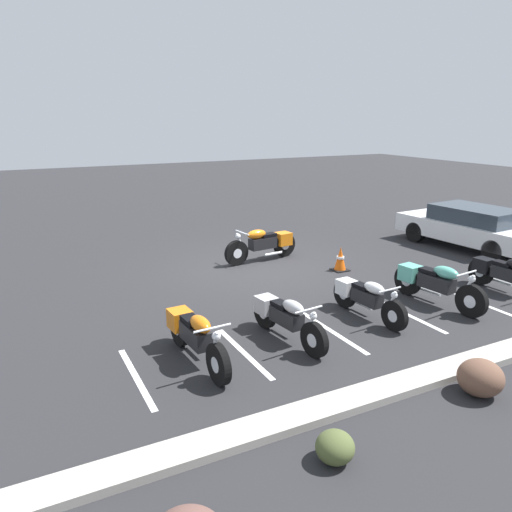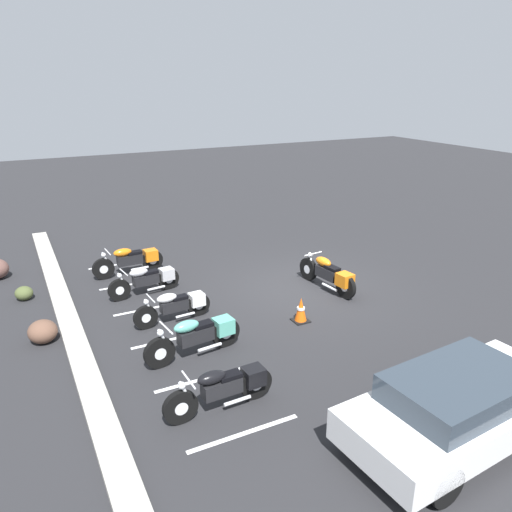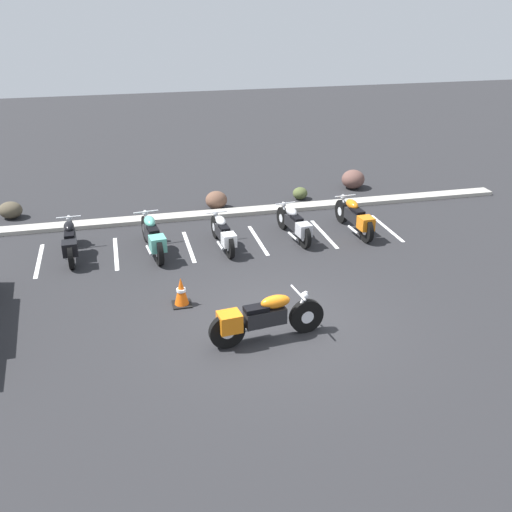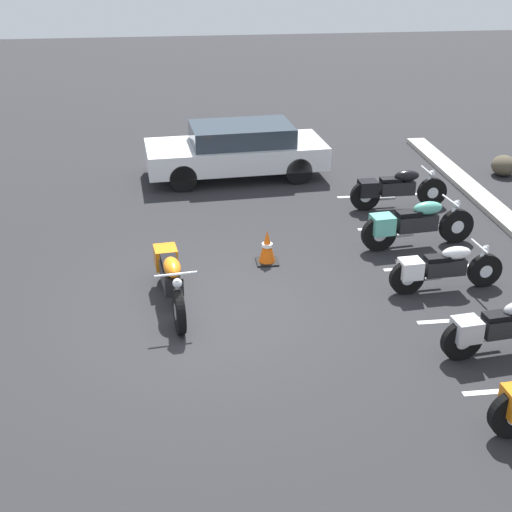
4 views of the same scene
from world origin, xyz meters
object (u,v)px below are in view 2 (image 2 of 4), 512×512
parked_bike_0 (225,387)px  landscape_rock_3 (43,331)px  parked_bike_1 (198,335)px  parked_bike_4 (132,260)px  motorcycle_orange_featured (329,274)px  car_white (461,404)px  parked_bike_2 (176,306)px  traffic_cone (301,310)px  landscape_rock_1 (24,293)px  parked_bike_3 (148,279)px

parked_bike_0 → landscape_rock_3: 5.01m
parked_bike_1 → parked_bike_4: bearing=-95.5°
motorcycle_orange_featured → car_white: 6.45m
parked_bike_2 → traffic_cone: size_ratio=3.14×
parked_bike_4 → landscape_rock_1: bearing=7.0°
car_white → landscape_rock_1: car_white is taller
parked_bike_0 → parked_bike_3: parked_bike_0 is taller
parked_bike_0 → landscape_rock_1: size_ratio=4.48×
parked_bike_3 → landscape_rock_3: size_ratio=3.13×
motorcycle_orange_featured → landscape_rock_1: size_ratio=4.78×
traffic_cone → parked_bike_1: bearing=97.1°
parked_bike_4 → traffic_cone: (-5.15, -2.97, -0.16)m
parked_bike_0 → traffic_cone: 3.91m
car_white → traffic_cone: car_white is taller
parked_bike_2 → traffic_cone: 3.12m
parked_bike_1 → parked_bike_2: parked_bike_1 is taller
motorcycle_orange_featured → landscape_rock_3: 7.66m
landscape_rock_1 → traffic_cone: 7.64m
motorcycle_orange_featured → traffic_cone: motorcycle_orange_featured is taller
landscape_rock_3 → parked_bike_3: bearing=-61.3°
parked_bike_0 → parked_bike_3: 5.78m
parked_bike_1 → traffic_cone: 2.89m
parked_bike_3 → landscape_rock_1: size_ratio=4.30×
parked_bike_3 → motorcycle_orange_featured: bearing=149.3°
landscape_rock_3 → traffic_cone: traffic_cone is taller
parked_bike_2 → motorcycle_orange_featured: bearing=174.3°
parked_bike_1 → landscape_rock_1: bearing=-63.2°
parked_bike_3 → landscape_rock_1: (1.16, 3.17, -0.24)m
motorcycle_orange_featured → car_white: car_white is taller
landscape_rock_1 → parked_bike_0: bearing=-156.5°
motorcycle_orange_featured → traffic_cone: bearing=120.0°
parked_bike_1 → parked_bike_3: (3.77, 0.09, -0.04)m
landscape_rock_1 → parked_bike_2: bearing=-133.1°
parked_bike_3 → car_white: size_ratio=0.47×
motorcycle_orange_featured → traffic_cone: size_ratio=3.60×
landscape_rock_1 → traffic_cone: bearing=-126.8°
parked_bike_2 → parked_bike_3: parked_bike_3 is taller
parked_bike_0 → landscape_rock_3: size_ratio=3.26×
parked_bike_1 → traffic_cone: bearing=-179.6°
motorcycle_orange_featured → parked_bike_0: bearing=120.4°
parked_bike_1 → parked_bike_4: parked_bike_1 is taller
parked_bike_0 → landscape_rock_1: (6.93, 3.01, -0.26)m
car_white → landscape_rock_1: (9.48, 6.18, -0.49)m
motorcycle_orange_featured → parked_bike_1: bearing=103.2°
motorcycle_orange_featured → parked_bike_1: size_ratio=1.01×
parked_bike_2 → landscape_rock_1: size_ratio=4.17×
parked_bike_1 → landscape_rock_3: 3.72m
parked_bike_2 → traffic_cone: parked_bike_2 is taller
parked_bike_3 → traffic_cone: size_ratio=3.24×
parked_bike_1 → parked_bike_2: bearing=-99.6°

